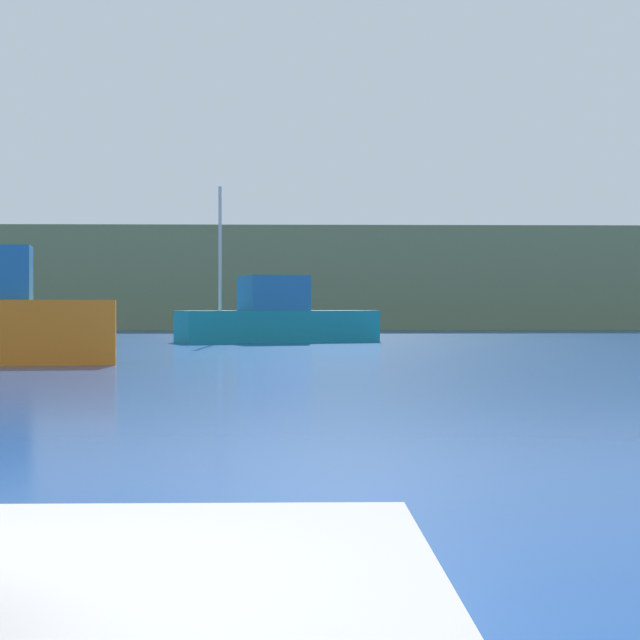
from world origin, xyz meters
TOP-DOWN VIEW (x-y plane):
  - hillside_backdrop at (0.00, 65.61)m, footprint 140.00×12.52m
  - fishing_boat_teal at (0.61, 38.45)m, footprint 7.63×4.55m
  - fishing_boat_orange at (-5.32, 22.51)m, footprint 5.05×2.07m

SIDE VIEW (x-z plane):
  - fishing_boat_teal at x=0.61m, z-range -1.96..3.71m
  - fishing_boat_orange at x=-5.32m, z-range -1.46..3.40m
  - hillside_backdrop at x=0.00m, z-range 0.00..5.90m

